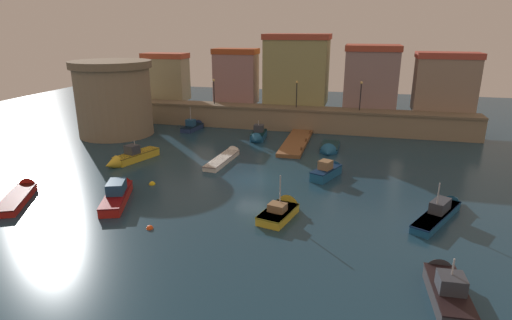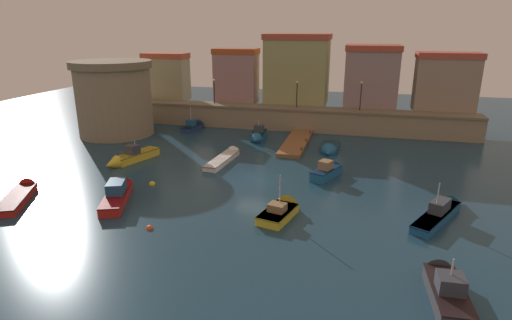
# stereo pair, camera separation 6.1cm
# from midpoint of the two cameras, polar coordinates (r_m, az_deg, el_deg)

# --- Properties ---
(ground_plane) EXTENTS (104.15, 104.15, 0.00)m
(ground_plane) POSITION_cam_midpoint_polar(r_m,az_deg,el_deg) (35.02, -0.53, -2.74)
(ground_plane) COLOR #19384C
(quay_wall) EXTENTS (44.08, 2.95, 2.82)m
(quay_wall) POSITION_cam_midpoint_polar(r_m,az_deg,el_deg) (52.22, 4.70, 5.75)
(quay_wall) COLOR gray
(quay_wall) RESTS_ON ground
(old_town_backdrop) EXTENTS (42.35, 5.92, 8.88)m
(old_town_backdrop) POSITION_cam_midpoint_polar(r_m,az_deg,el_deg) (54.72, 8.29, 11.55)
(old_town_backdrop) COLOR gray
(old_town_backdrop) RESTS_ON ground
(fortress_tower) EXTENTS (9.22, 9.22, 8.62)m
(fortress_tower) POSITION_cam_midpoint_polar(r_m,az_deg,el_deg) (51.81, -18.86, 8.08)
(fortress_tower) COLOR gray
(fortress_tower) RESTS_ON ground
(pier_dock) EXTENTS (2.42, 10.67, 0.70)m
(pier_dock) POSITION_cam_midpoint_polar(r_m,az_deg,el_deg) (45.83, 5.59, 2.42)
(pier_dock) COLOR brown
(pier_dock) RESTS_ON ground
(quay_lamp_0) EXTENTS (0.32, 0.32, 3.15)m
(quay_lamp_0) POSITION_cam_midpoint_polar(r_m,az_deg,el_deg) (54.09, -5.74, 9.92)
(quay_lamp_0) COLOR black
(quay_lamp_0) RESTS_ON quay_wall
(quay_lamp_1) EXTENTS (0.32, 0.32, 3.26)m
(quay_lamp_1) POSITION_cam_midpoint_polar(r_m,az_deg,el_deg) (51.47, 5.68, 9.60)
(quay_lamp_1) COLOR black
(quay_lamp_1) RESTS_ON quay_wall
(quay_lamp_2) EXTENTS (0.32, 0.32, 3.41)m
(quay_lamp_2) POSITION_cam_midpoint_polar(r_m,az_deg,el_deg) (50.90, 14.27, 9.14)
(quay_lamp_2) COLOR black
(quay_lamp_2) RESTS_ON quay_wall
(moored_boat_0) EXTENTS (2.64, 4.56, 3.50)m
(moored_boat_0) POSITION_cam_midpoint_polar(r_m,az_deg,el_deg) (28.71, 3.70, -6.78)
(moored_boat_0) COLOR gold
(moored_boat_0) RESTS_ON ground
(moored_boat_1) EXTENTS (3.70, 6.83, 1.85)m
(moored_boat_1) POSITION_cam_midpoint_polar(r_m,az_deg,el_deg) (32.90, -18.28, -4.13)
(moored_boat_1) COLOR red
(moored_boat_1) RESTS_ON ground
(moored_boat_2) EXTENTS (1.83, 7.42, 1.23)m
(moored_boat_2) POSITION_cam_midpoint_polar(r_m,az_deg,el_deg) (40.57, -3.97, 0.51)
(moored_boat_2) COLOR white
(moored_boat_2) RESTS_ON ground
(moored_boat_3) EXTENTS (1.74, 5.36, 2.67)m
(moored_boat_3) POSITION_cam_midpoint_polar(r_m,az_deg,el_deg) (22.69, 24.53, -15.33)
(moored_boat_3) COLOR #333338
(moored_boat_3) RESTS_ON ground
(moored_boat_4) EXTENTS (2.88, 4.64, 1.75)m
(moored_boat_4) POSITION_cam_midpoint_polar(r_m,az_deg,el_deg) (36.28, 10.01, -1.39)
(moored_boat_4) COLOR #195689
(moored_boat_4) RESTS_ON ground
(moored_boat_5) EXTENTS (1.83, 4.75, 1.68)m
(moored_boat_5) POSITION_cam_midpoint_polar(r_m,az_deg,el_deg) (43.55, 10.06, 1.48)
(moored_boat_5) COLOR #195689
(moored_boat_5) RESTS_ON ground
(moored_boat_6) EXTENTS (1.76, 4.37, 2.46)m
(moored_boat_6) POSITION_cam_midpoint_polar(r_m,az_deg,el_deg) (47.29, 0.33, 3.41)
(moored_boat_6) COLOR #195689
(moored_boat_6) RESTS_ON ground
(moored_boat_7) EXTENTS (3.21, 6.16, 2.24)m
(moored_boat_7) POSITION_cam_midpoint_polar(r_m,az_deg,el_deg) (41.22, -16.88, 0.38)
(moored_boat_7) COLOR gold
(moored_boat_7) RESTS_ON ground
(moored_boat_8) EXTENTS (4.51, 7.08, 3.06)m
(moored_boat_8) POSITION_cam_midpoint_polar(r_m,az_deg,el_deg) (31.04, 24.17, -6.37)
(moored_boat_8) COLOR #195689
(moored_boat_8) RESTS_ON ground
(moored_boat_9) EXTENTS (4.19, 6.69, 1.35)m
(moored_boat_9) POSITION_cam_midpoint_polar(r_m,az_deg,el_deg) (36.17, -29.45, -3.97)
(moored_boat_9) COLOR red
(moored_boat_9) RESTS_ON ground
(moored_boat_10) EXTENTS (1.90, 4.53, 3.35)m
(moored_boat_10) POSITION_cam_midpoint_polar(r_m,az_deg,el_deg) (52.96, -8.38, 4.67)
(moored_boat_10) COLOR navy
(moored_boat_10) RESTS_ON ground
(mooring_buoy_0) EXTENTS (0.52, 0.52, 0.52)m
(mooring_buoy_0) POSITION_cam_midpoint_polar(r_m,az_deg,el_deg) (35.08, -14.01, -3.26)
(mooring_buoy_0) COLOR yellow
(mooring_buoy_0) RESTS_ON ground
(mooring_buoy_1) EXTENTS (0.45, 0.45, 0.45)m
(mooring_buoy_1) POSITION_cam_midpoint_polar(r_m,az_deg,el_deg) (27.75, -14.34, -9.10)
(mooring_buoy_1) COLOR #EA4C19
(mooring_buoy_1) RESTS_ON ground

